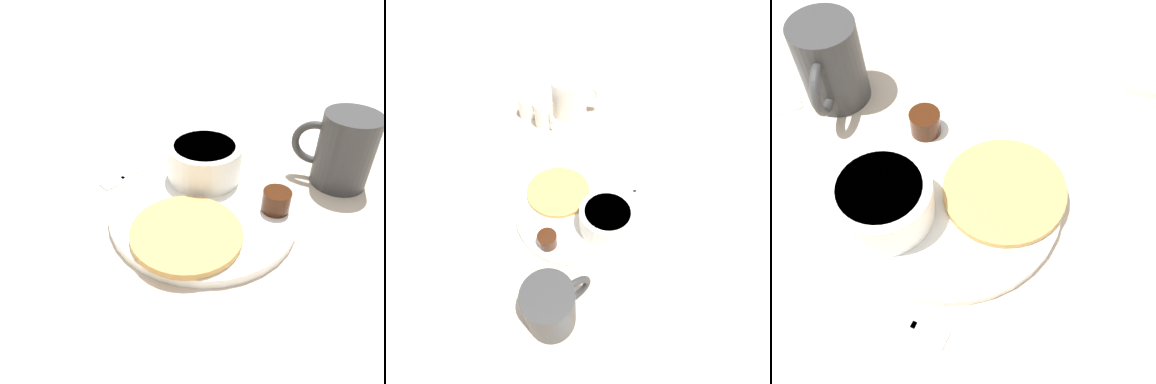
{
  "view_description": "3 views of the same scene",
  "coord_description": "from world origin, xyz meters",
  "views": [
    {
      "loc": [
        0.36,
        0.07,
        0.31
      ],
      "look_at": [
        -0.0,
        -0.01,
        0.03
      ],
      "focal_mm": 35.0,
      "sensor_mm": 36.0,
      "label": 1
    },
    {
      "loc": [
        -0.24,
        0.25,
        0.5
      ],
      "look_at": [
        0.01,
        -0.02,
        0.05
      ],
      "focal_mm": 28.0,
      "sensor_mm": 36.0,
      "label": 2
    },
    {
      "loc": [
        -0.03,
        -0.27,
        0.44
      ],
      "look_at": [
        0.01,
        -0.01,
        0.03
      ],
      "focal_mm": 45.0,
      "sensor_mm": 36.0,
      "label": 3
    }
  ],
  "objects": [
    {
      "name": "bowl",
      "position": [
        -0.07,
        -0.01,
        0.04
      ],
      "size": [
        0.1,
        0.1,
        0.05
      ],
      "color": "white",
      "rests_on": "plate"
    },
    {
      "name": "ground_plane",
      "position": [
        0.0,
        0.0,
        0.0
      ],
      "size": [
        4.0,
        4.0,
        0.0
      ],
      "primitive_type": "plane",
      "color": "#C6B299"
    },
    {
      "name": "creamer_pitcher_far",
      "position": [
        0.32,
        -0.15,
        0.03
      ],
      "size": [
        0.07,
        0.05,
        0.06
      ],
      "color": "white",
      "rests_on": "ground_plane"
    },
    {
      "name": "pancake_stack",
      "position": [
        0.06,
        -0.01,
        0.02
      ],
      "size": [
        0.13,
        0.13,
        0.01
      ],
      "color": "tan",
      "rests_on": "plate"
    },
    {
      "name": "second_mug",
      "position": [
        0.24,
        -0.24,
        0.05
      ],
      "size": [
        0.1,
        0.11,
        0.1
      ],
      "color": "silver",
      "rests_on": "ground_plane"
    },
    {
      "name": "syrup_cup",
      "position": [
        -0.02,
        0.09,
        0.03
      ],
      "size": [
        0.04,
        0.04,
        0.03
      ],
      "color": "#38190A",
      "rests_on": "plate"
    },
    {
      "name": "butter_ramekin",
      "position": [
        -0.09,
        -0.0,
        0.03
      ],
      "size": [
        0.04,
        0.04,
        0.04
      ],
      "color": "white",
      "rests_on": "plate"
    },
    {
      "name": "creamer_pitcher_near",
      "position": [
        0.25,
        -0.15,
        0.03
      ],
      "size": [
        0.07,
        0.05,
        0.07
      ],
      "color": "white",
      "rests_on": "ground_plane"
    },
    {
      "name": "far_plate",
      "position": [
        0.31,
        0.23,
        0.01
      ],
      "size": [
        0.26,
        0.26,
        0.01
      ],
      "color": "white",
      "rests_on": "ground_plane"
    },
    {
      "name": "coffee_mug",
      "position": [
        -0.12,
        0.17,
        0.05
      ],
      "size": [
        0.08,
        0.11,
        0.1
      ],
      "color": "#333333",
      "rests_on": "ground_plane"
    },
    {
      "name": "napkin",
      "position": [
        -0.22,
        0.18,
        0.0
      ],
      "size": [
        0.11,
        0.09,
        0.0
      ],
      "color": "white",
      "rests_on": "ground_plane"
    },
    {
      "name": "fork",
      "position": [
        -0.07,
        -0.12,
        0.0
      ],
      "size": [
        0.12,
        0.09,
        0.0
      ],
      "color": "silver",
      "rests_on": "ground_plane"
    },
    {
      "name": "plate",
      "position": [
        0.0,
        0.0,
        0.01
      ],
      "size": [
        0.24,
        0.24,
        0.01
      ],
      "color": "white",
      "rests_on": "ground_plane"
    }
  ]
}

